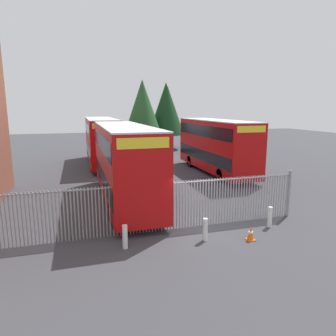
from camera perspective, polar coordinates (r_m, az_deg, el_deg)
name	(u,v)px	position (r m, az deg, el deg)	size (l,w,h in m)	color
ground_plane	(152,185)	(21.68, -3.02, -3.24)	(100.00, 100.00, 0.00)	#3D3D42
palisade_fence	(154,206)	(13.47, -2.68, -7.01)	(14.04, 0.14, 2.35)	gray
double_decker_bus_near_gate	(124,160)	(17.67, -8.17, 1.41)	(2.54, 10.81, 4.42)	#B70C0C
double_decker_bus_behind_fence_left	(216,144)	(25.89, 8.85, 4.44)	(2.54, 10.81, 4.42)	#B70C0C
double_decker_bus_behind_fence_right	(101,139)	(29.97, -12.30, 5.21)	(2.54, 10.81, 4.42)	#B70C0C
bollard_near_left	(125,237)	(12.23, -8.02, -12.56)	(0.20, 0.20, 0.95)	silver
bollard_center_front	(205,230)	(12.87, 6.93, -11.30)	(0.20, 0.20, 0.95)	silver
bollard_near_right	(270,217)	(14.90, 18.44, -8.64)	(0.20, 0.20, 0.95)	silver
traffic_cone_by_gate	(251,233)	(13.33, 15.14, -11.68)	(0.34, 0.34, 0.59)	orange
tree_tall_back	(166,109)	(40.60, -0.37, 10.96)	(4.70, 4.70, 8.64)	#4C3823
tree_short_side	(143,109)	(38.42, -4.75, 10.95)	(4.87, 4.87, 8.78)	#4C3823
tree_mid_row	(168,109)	(41.48, -0.05, 10.86)	(4.18, 4.18, 8.19)	#4C3823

